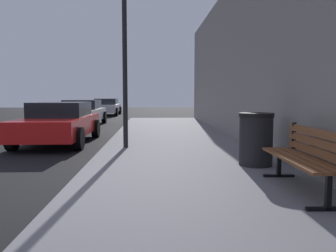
% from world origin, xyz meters
% --- Properties ---
extents(sidewalk, '(4.00, 32.00, 0.15)m').
position_xyz_m(sidewalk, '(4.00, 0.00, 0.07)').
color(sidewalk, slate).
rests_on(sidewalk, ground_plane).
extents(bench, '(0.55, 1.88, 0.89)m').
position_xyz_m(bench, '(5.39, -0.04, 0.67)').
color(bench, brown).
rests_on(bench, sidewalk).
extents(trash_bin, '(0.65, 0.65, 0.99)m').
position_xyz_m(trash_bin, '(5.24, 1.74, 0.65)').
color(trash_bin, black).
rests_on(trash_bin, sidewalk).
extents(street_lamp, '(0.36, 0.36, 4.09)m').
position_xyz_m(street_lamp, '(2.60, 4.11, 2.97)').
color(street_lamp, black).
rests_on(street_lamp, sidewalk).
extents(car_red, '(1.99, 4.45, 1.27)m').
position_xyz_m(car_red, '(0.41, 6.14, 0.65)').
color(car_red, red).
rests_on(car_red, ground_plane).
extents(car_white, '(2.00, 4.60, 1.27)m').
position_xyz_m(car_white, '(-0.19, 12.50, 0.65)').
color(car_white, white).
rests_on(car_white, ground_plane).
extents(car_silver, '(2.02, 4.50, 1.27)m').
position_xyz_m(car_silver, '(-0.21, 21.85, 0.65)').
color(car_silver, '#B7B7BF').
rests_on(car_silver, ground_plane).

